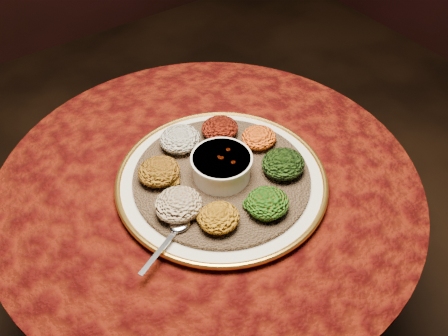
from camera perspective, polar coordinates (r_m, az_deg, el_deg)
table at (r=1.26m, az=-1.67°, el=-7.08°), size 0.96×0.96×0.73m
platter at (r=1.10m, az=-0.27°, el=-1.46°), size 0.47×0.47×0.02m
injera at (r=1.10m, az=-0.28°, el=-1.07°), size 0.42×0.42×0.01m
stew_bowl at (r=1.07m, az=-0.28°, el=0.31°), size 0.13×0.13×0.06m
spoon at (r=0.99m, az=-5.40°, el=-6.99°), size 0.14×0.08×0.01m
portion_ayib at (r=1.15m, az=-5.05°, el=3.31°), size 0.10×0.09×0.05m
portion_kitfo at (r=1.18m, az=-0.49°, el=4.55°), size 0.09×0.08×0.04m
portion_tikil at (r=1.16m, az=4.00°, el=3.50°), size 0.08×0.08×0.04m
portion_gomen at (r=1.09m, az=6.77°, el=0.49°), size 0.10×0.09×0.05m
portion_mixveg at (r=1.01m, az=4.98°, el=-3.99°), size 0.09×0.09×0.04m
portion_kik at (r=0.99m, az=-0.58°, el=-5.69°), size 0.08×0.08×0.04m
portion_timatim at (r=1.01m, az=-5.23°, el=-4.16°), size 0.10×0.09×0.05m
portion_shiro at (r=1.08m, az=-7.45°, el=-0.38°), size 0.09×0.09×0.04m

